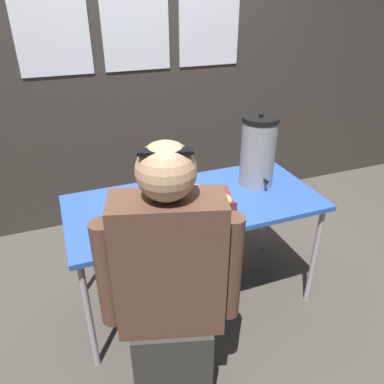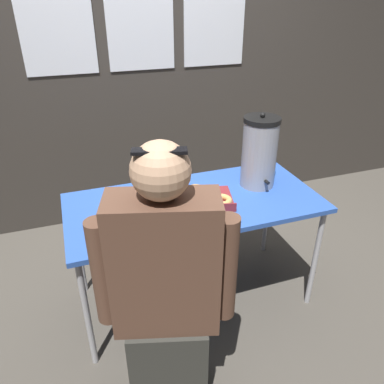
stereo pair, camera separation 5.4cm
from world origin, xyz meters
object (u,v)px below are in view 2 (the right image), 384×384
Objects in this scene: person_seated at (166,295)px; donut_box at (183,199)px; cell_phone at (104,242)px; coffee_urn at (259,152)px.

donut_box is at bearing -98.45° from person_seated.
donut_box is 0.53m from cell_phone.
cell_phone is at bearing -162.59° from coffee_urn.
donut_box is 3.60× the size of cell_phone.
coffee_urn is at bearing -123.69° from person_seated.
coffee_urn is 2.80× the size of cell_phone.
person_seated is (-0.76, -0.64, -0.30)m from coffee_urn.
cell_phone is at bearing -42.91° from person_seated.
donut_box is 1.29× the size of coffee_urn.
donut_box reaches higher than cell_phone.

